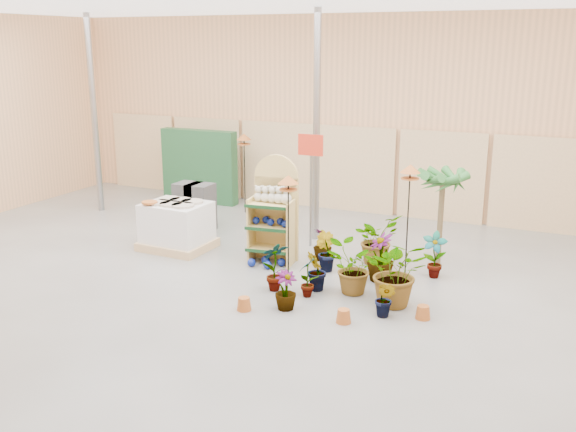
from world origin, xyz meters
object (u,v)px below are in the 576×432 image
Objects in this scene: pallet_stack at (177,226)px; display_shelf at (274,213)px; bird_table_front at (288,183)px; potted_plant_2 at (351,268)px.

display_shelf is at bearing 6.45° from pallet_stack.
bird_table_front is 2.09× the size of potted_plant_2.
bird_table_front is at bearing -10.17° from pallet_stack.
bird_table_front is 1.73m from potted_plant_2.
potted_plant_2 is (3.81, -0.80, -0.03)m from pallet_stack.
bird_table_front reaches higher than potted_plant_2.
display_shelf is 1.21m from bird_table_front.
bird_table_front is at bearing -57.36° from display_shelf.
display_shelf is at bearing 152.14° from potted_plant_2.
display_shelf is 1.48× the size of pallet_stack.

